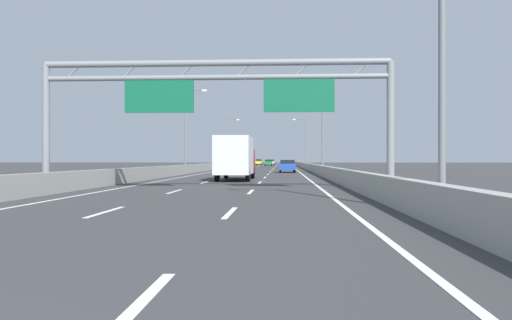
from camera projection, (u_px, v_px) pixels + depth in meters
name	position (u px, v px, depth m)	size (l,w,h in m)	color
ground_plane	(267.00, 167.00, 101.45)	(260.00, 260.00, 0.00)	#38383A
lane_dash_left_1	(106.00, 212.00, 14.18)	(0.16, 3.00, 0.01)	white
lane_dash_left_2	(174.00, 191.00, 23.17)	(0.16, 3.00, 0.01)	white
lane_dash_left_3	(205.00, 182.00, 32.15)	(0.16, 3.00, 0.01)	white
lane_dash_left_4	(222.00, 177.00, 41.14)	(0.16, 3.00, 0.01)	white
lane_dash_left_5	(233.00, 174.00, 50.13)	(0.16, 3.00, 0.01)	white
lane_dash_left_6	(240.00, 172.00, 59.11)	(0.16, 3.00, 0.01)	white
lane_dash_left_7	(246.00, 170.00, 68.10)	(0.16, 3.00, 0.01)	white
lane_dash_left_8	(250.00, 169.00, 77.09)	(0.16, 3.00, 0.01)	white
lane_dash_left_9	(254.00, 168.00, 86.07)	(0.16, 3.00, 0.01)	white
lane_dash_left_10	(256.00, 167.00, 95.06)	(0.16, 3.00, 0.01)	white
lane_dash_left_11	(259.00, 166.00, 104.05)	(0.16, 3.00, 0.01)	white
lane_dash_left_12	(261.00, 166.00, 113.03)	(0.16, 3.00, 0.01)	white
lane_dash_left_13	(262.00, 165.00, 122.02)	(0.16, 3.00, 0.01)	white
lane_dash_left_14	(264.00, 165.00, 131.01)	(0.16, 3.00, 0.01)	white
lane_dash_left_15	(265.00, 165.00, 139.99)	(0.16, 3.00, 0.01)	white
lane_dash_left_16	(266.00, 164.00, 148.98)	(0.16, 3.00, 0.01)	white
lane_dash_left_17	(267.00, 164.00, 157.97)	(0.16, 3.00, 0.01)	white
lane_dash_right_0	(135.00, 309.00, 5.00)	(0.16, 3.00, 0.01)	white
lane_dash_right_1	(230.00, 213.00, 13.98)	(0.16, 3.00, 0.01)	white
lane_dash_right_2	(251.00, 192.00, 22.97)	(0.16, 3.00, 0.01)	white
lane_dash_right_3	(260.00, 183.00, 31.96)	(0.16, 3.00, 0.01)	white
lane_dash_right_4	(265.00, 178.00, 40.94)	(0.16, 3.00, 0.01)	white
lane_dash_right_5	(268.00, 174.00, 49.93)	(0.16, 3.00, 0.01)	white
lane_dash_right_6	(270.00, 172.00, 58.92)	(0.16, 3.00, 0.01)	white
lane_dash_right_7	(272.00, 170.00, 67.90)	(0.16, 3.00, 0.01)	white
lane_dash_right_8	(273.00, 169.00, 76.89)	(0.16, 3.00, 0.01)	white
lane_dash_right_9	(274.00, 168.00, 85.88)	(0.16, 3.00, 0.01)	white
lane_dash_right_10	(275.00, 167.00, 94.86)	(0.16, 3.00, 0.01)	white
lane_dash_right_11	(276.00, 166.00, 103.85)	(0.16, 3.00, 0.01)	white
lane_dash_right_12	(276.00, 166.00, 112.84)	(0.16, 3.00, 0.01)	white
lane_dash_right_13	(277.00, 165.00, 121.82)	(0.16, 3.00, 0.01)	white
lane_dash_right_14	(277.00, 165.00, 130.81)	(0.16, 3.00, 0.01)	white
lane_dash_right_15	(278.00, 165.00, 139.80)	(0.16, 3.00, 0.01)	white
lane_dash_right_16	(278.00, 164.00, 148.78)	(0.16, 3.00, 0.01)	white
lane_dash_right_17	(278.00, 164.00, 157.77)	(0.16, 3.00, 0.01)	white
edge_line_left	(236.00, 168.00, 89.76)	(0.16, 176.00, 0.01)	white
edge_line_right	(294.00, 168.00, 89.18)	(0.16, 176.00, 0.01)	white
barrier_left	(238.00, 164.00, 111.81)	(0.45, 220.00, 0.95)	#9E9E99
barrier_right	(299.00, 164.00, 111.06)	(0.45, 220.00, 0.95)	#9E9E99
sign_gantry	(218.00, 91.00, 23.91)	(17.21, 0.36, 6.36)	gray
streetlamp_right_near	(433.00, 20.00, 13.65)	(2.58, 0.28, 9.50)	slate
streetlamp_left_mid	(187.00, 125.00, 55.45)	(2.58, 0.28, 9.50)	slate
streetlamp_right_mid	(320.00, 124.00, 54.63)	(2.58, 0.28, 9.50)	slate
streetlamp_left_far	(228.00, 140.00, 96.43)	(2.58, 0.28, 9.50)	slate
streetlamp_right_far	(304.00, 139.00, 95.62)	(2.58, 0.28, 9.50)	slate
green_car	(268.00, 163.00, 116.18)	(1.72, 4.28, 1.46)	#1E7A38
yellow_car	(259.00, 162.00, 137.20)	(1.73, 4.60, 1.56)	yellow
silver_car	(271.00, 162.00, 135.95)	(1.79, 4.66, 1.47)	#A8ADB2
blue_car	(287.00, 166.00, 56.68)	(1.83, 4.12, 1.45)	#2347AD
box_truck	(235.00, 157.00, 35.69)	(2.39, 7.65, 3.11)	#B21E19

